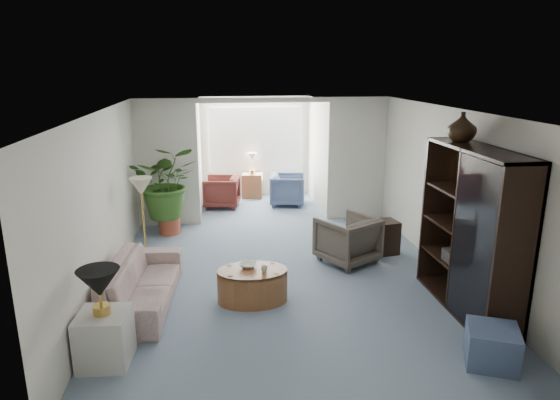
{
  "coord_description": "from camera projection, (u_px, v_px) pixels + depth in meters",
  "views": [
    {
      "loc": [
        -0.95,
        -6.6,
        3.08
      ],
      "look_at": [
        0.0,
        0.6,
        1.1
      ],
      "focal_mm": 31.55,
      "sensor_mm": 36.0,
      "label": 1
    }
  ],
  "objects": [
    {
      "name": "floor",
      "position": [
        285.0,
        283.0,
        7.24
      ],
      "size": [
        6.0,
        6.0,
        0.0
      ],
      "primitive_type": "plane",
      "color": "#7F91A7",
      "rests_on": "ground"
    },
    {
      "name": "sunroom_floor",
      "position": [
        260.0,
        207.0,
        11.16
      ],
      "size": [
        2.6,
        2.6,
        0.0
      ],
      "primitive_type": "plane",
      "color": "#7F91A7",
      "rests_on": "ground"
    },
    {
      "name": "back_pier_left",
      "position": [
        167.0,
        164.0,
        9.55
      ],
      "size": [
        1.2,
        0.12,
        2.5
      ],
      "primitive_type": "cube",
      "color": "silver",
      "rests_on": "ground"
    },
    {
      "name": "back_pier_right",
      "position": [
        357.0,
        159.0,
        10.02
      ],
      "size": [
        1.2,
        0.12,
        2.5
      ],
      "primitive_type": "cube",
      "color": "silver",
      "rests_on": "ground"
    },
    {
      "name": "back_header",
      "position": [
        264.0,
        100.0,
        9.47
      ],
      "size": [
        2.6,
        0.12,
        0.1
      ],
      "primitive_type": "cube",
      "color": "silver",
      "rests_on": "back_pier_left"
    },
    {
      "name": "window_pane",
      "position": [
        255.0,
        139.0,
        11.83
      ],
      "size": [
        2.2,
        0.02,
        1.5
      ],
      "primitive_type": "cube",
      "color": "white"
    },
    {
      "name": "window_blinds",
      "position": [
        255.0,
        139.0,
        11.8
      ],
      "size": [
        2.2,
        0.02,
        1.5
      ],
      "primitive_type": "cube",
      "color": "white"
    },
    {
      "name": "framed_picture",
      "position": [
        457.0,
        166.0,
        7.01
      ],
      "size": [
        0.04,
        0.5,
        0.4
      ],
      "primitive_type": "cube",
      "color": "#BDB497"
    },
    {
      "name": "sofa",
      "position": [
        142.0,
        283.0,
        6.53
      ],
      "size": [
        0.95,
        2.1,
        0.6
      ],
      "primitive_type": "imported",
      "rotation": [
        0.0,
        0.0,
        1.5
      ],
      "color": "beige",
      "rests_on": "ground"
    },
    {
      "name": "end_table",
      "position": [
        105.0,
        338.0,
        5.22
      ],
      "size": [
        0.56,
        0.56,
        0.58
      ],
      "primitive_type": "cube",
      "rotation": [
        0.0,
        0.0,
        -0.07
      ],
      "color": "silver",
      "rests_on": "ground"
    },
    {
      "name": "table_lamp",
      "position": [
        99.0,
        283.0,
        5.05
      ],
      "size": [
        0.44,
        0.44,
        0.3
      ],
      "primitive_type": "cone",
      "color": "black",
      "rests_on": "end_table"
    },
    {
      "name": "floor_lamp",
      "position": [
        141.0,
        186.0,
        7.74
      ],
      "size": [
        0.36,
        0.36,
        0.28
      ],
      "primitive_type": "cone",
      "color": "beige",
      "rests_on": "ground"
    },
    {
      "name": "coffee_table",
      "position": [
        253.0,
        285.0,
        6.63
      ],
      "size": [
        1.2,
        1.2,
        0.45
      ],
      "primitive_type": "cylinder",
      "rotation": [
        0.0,
        0.0,
        -0.32
      ],
      "color": "brown",
      "rests_on": "ground"
    },
    {
      "name": "coffee_bowl",
      "position": [
        248.0,
        265.0,
        6.65
      ],
      "size": [
        0.29,
        0.29,
        0.06
      ],
      "primitive_type": "imported",
      "rotation": [
        0.0,
        0.0,
        -0.32
      ],
      "color": "white",
      "rests_on": "coffee_table"
    },
    {
      "name": "coffee_cup",
      "position": [
        264.0,
        269.0,
        6.48
      ],
      "size": [
        0.12,
        0.12,
        0.08
      ],
      "primitive_type": "imported",
      "rotation": [
        0.0,
        0.0,
        -0.32
      ],
      "color": "beige",
      "rests_on": "coffee_table"
    },
    {
      "name": "wingback_chair",
      "position": [
        347.0,
        240.0,
        7.92
      ],
      "size": [
        1.12,
        1.13,
        0.76
      ],
      "primitive_type": "imported",
      "rotation": [
        0.0,
        0.0,
        3.66
      ],
      "color": "#5F554B",
      "rests_on": "ground"
    },
    {
      "name": "side_table_dark",
      "position": [
        383.0,
        237.0,
        8.32
      ],
      "size": [
        0.53,
        0.45,
        0.57
      ],
      "primitive_type": "cube",
      "rotation": [
        0.0,
        0.0,
        0.17
      ],
      "color": "black",
      "rests_on": "ground"
    },
    {
      "name": "entertainment_cabinet",
      "position": [
        472.0,
        231.0,
        6.22
      ],
      "size": [
        0.51,
        1.91,
        2.13
      ],
      "primitive_type": "cube",
      "color": "black",
      "rests_on": "ground"
    },
    {
      "name": "cabinet_urn",
      "position": [
        462.0,
        127.0,
        6.37
      ],
      "size": [
        0.37,
        0.37,
        0.39
      ],
      "primitive_type": "imported",
      "color": "black",
      "rests_on": "entertainment_cabinet"
    },
    {
      "name": "ottoman",
      "position": [
        492.0,
        346.0,
        5.22
      ],
      "size": [
        0.68,
        0.68,
        0.41
      ],
      "primitive_type": "cube",
      "rotation": [
        0.0,
        0.0,
        -0.41
      ],
      "color": "#4A5D7F",
      "rests_on": "ground"
    },
    {
      "name": "plant_pot",
      "position": [
        170.0,
        225.0,
        9.34
      ],
      "size": [
        0.4,
        0.4,
        0.32
      ],
      "primitive_type": "cylinder",
      "color": "#A84930",
      "rests_on": "ground"
    },
    {
      "name": "house_plant",
      "position": [
        167.0,
        182.0,
        9.12
      ],
      "size": [
        1.24,
        1.08,
        1.38
      ],
      "primitive_type": "imported",
      "color": "#335E20",
      "rests_on": "plant_pot"
    },
    {
      "name": "sunroom_chair_blue",
      "position": [
        287.0,
        190.0,
        11.25
      ],
      "size": [
        0.89,
        0.87,
        0.71
      ],
      "primitive_type": "imported",
      "rotation": [
        0.0,
        0.0,
        1.41
      ],
      "color": "#4A5D7F",
      "rests_on": "ground"
    },
    {
      "name": "sunroom_chair_maroon",
      "position": [
        222.0,
        192.0,
        11.06
      ],
      "size": [
        0.88,
        0.86,
        0.7
      ],
      "primitive_type": "imported",
      "rotation": [
        0.0,
        0.0,
        -1.73
      ],
      "color": "#5D241F",
      "rests_on": "ground"
    },
    {
      "name": "sunroom_table",
      "position": [
        252.0,
        186.0,
        11.89
      ],
      "size": [
        0.53,
        0.44,
        0.58
      ],
      "primitive_type": "cube",
      "rotation": [
        0.0,
        0.0,
        -0.16
      ],
      "color": "brown",
      "rests_on": "ground"
    },
    {
      "name": "shelf_clutter",
      "position": [
        472.0,
        256.0,
        6.14
      ],
      "size": [
        0.3,
        0.9,
        0.61
      ],
      "color": "#2B2725",
      "rests_on": "entertainment_cabinet"
    }
  ]
}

